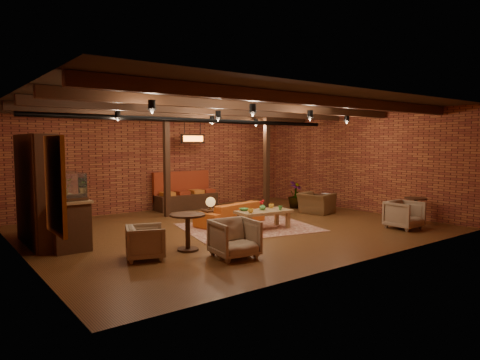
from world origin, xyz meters
TOP-DOWN VIEW (x-y plane):
  - floor at (0.00, 0.00)m, footprint 10.00×10.00m
  - ceiling at (0.00, 0.00)m, footprint 10.00×8.00m
  - wall_back at (0.00, 4.00)m, footprint 10.00×0.02m
  - wall_front at (0.00, -4.00)m, footprint 10.00×0.02m
  - wall_left at (-5.00, 0.00)m, footprint 0.02×8.00m
  - wall_right at (5.00, 0.00)m, footprint 0.02×8.00m
  - ceiling_beams at (0.00, 0.00)m, footprint 9.80×6.40m
  - ceiling_pipe at (0.00, 1.60)m, footprint 9.60×0.12m
  - post_left at (-0.60, 2.60)m, footprint 0.16×0.16m
  - post_right at (2.80, 2.00)m, footprint 0.16×0.16m
  - service_counter at (-4.10, 1.00)m, footprint 0.80×2.50m
  - plant_counter at (-4.00, 1.20)m, footprint 0.35×0.39m
  - shelving_hutch at (-4.50, 1.10)m, footprint 0.52×2.00m
  - chalkboard_menu at (-4.93, -2.30)m, footprint 0.08×0.96m
  - banquette at (0.60, 3.55)m, footprint 2.10×0.70m
  - service_sign at (0.60, 3.10)m, footprint 0.86×0.06m
  - ceiling_spotlights at (0.00, 0.00)m, footprint 6.40×4.40m
  - rug at (0.31, -0.21)m, footprint 3.82×3.22m
  - sofa at (0.21, 0.48)m, footprint 2.19×1.22m
  - coffee_table at (0.49, -0.57)m, footprint 1.48×0.85m
  - side_table_lamp at (-0.48, 0.41)m, footprint 0.44×0.44m
  - round_table_left at (-2.15, -1.31)m, footprint 0.73×0.73m
  - armchair_a at (-3.13, -1.39)m, footprint 0.85×0.87m
  - armchair_b at (-1.71, -2.33)m, footprint 0.88×0.83m
  - armchair_right at (3.43, 0.32)m, footprint 0.83×1.10m
  - side_table_book at (3.97, 0.48)m, footprint 0.62×0.62m
  - round_table_right at (4.40, -2.47)m, footprint 0.60×0.60m
  - armchair_far at (3.45, -2.73)m, footprint 0.78×0.73m
  - plant_tall at (3.72, 1.54)m, footprint 1.92×1.92m

SIDE VIEW (x-z plane):
  - floor at x=0.00m, z-range 0.00..0.00m
  - rug at x=0.31m, z-range 0.00..0.01m
  - sofa at x=0.21m, z-range 0.00..0.60m
  - armchair_a at x=-3.13m, z-range 0.00..0.72m
  - armchair_far at x=3.45m, z-range 0.00..0.79m
  - armchair_b at x=-1.71m, z-range 0.00..0.82m
  - armchair_right at x=3.43m, z-range 0.00..0.86m
  - coffee_table at x=0.49m, z-range 0.06..0.80m
  - round_table_right at x=4.40m, z-range 0.12..0.82m
  - banquette at x=0.60m, z-range 0.00..1.00m
  - side_table_book at x=3.97m, z-range 0.22..0.80m
  - round_table_left at x=-2.15m, z-range 0.13..0.90m
  - side_table_lamp at x=-0.48m, z-range 0.21..1.02m
  - service_counter at x=-4.10m, z-range 0.00..1.60m
  - shelving_hutch at x=-4.50m, z-range 0.00..2.40m
  - plant_counter at x=-4.00m, z-range 1.07..1.37m
  - plant_tall at x=3.72m, z-range 0.00..2.71m
  - wall_back at x=0.00m, z-range 0.00..3.20m
  - wall_front at x=0.00m, z-range 0.00..3.20m
  - wall_left at x=-5.00m, z-range 0.00..3.20m
  - wall_right at x=5.00m, z-range 0.00..3.20m
  - post_left at x=-0.60m, z-range 0.00..3.20m
  - post_right at x=2.80m, z-range 0.00..3.20m
  - chalkboard_menu at x=-4.93m, z-range 0.87..2.33m
  - service_sign at x=0.60m, z-range 2.20..2.50m
  - ceiling_pipe at x=0.00m, z-range 2.79..2.91m
  - ceiling_spotlights at x=0.00m, z-range 2.72..3.00m
  - ceiling_beams at x=0.00m, z-range 2.97..3.19m
  - ceiling at x=0.00m, z-range 3.19..3.21m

